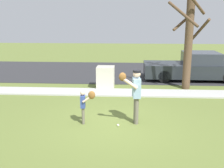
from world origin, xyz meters
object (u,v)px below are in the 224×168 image
Objects in this scene: baseball at (118,125)px; street_tree_near at (189,40)px; person_adult at (135,91)px; person_child at (85,102)px; parked_pickup_dark at (194,67)px; utility_cabinet at (106,77)px.

street_tree_near is (3.02, 4.86, 2.24)m from baseball.
street_tree_near is at bearing -124.17° from person_adult.
person_adult is 1.20m from baseball.
parked_pickup_dark is at bearing 48.54° from person_child.
person_child is at bearing 172.57° from baseball.
street_tree_near is (2.50, 4.56, 1.20)m from person_adult.
parked_pickup_dark is (4.61, 2.12, 0.15)m from utility_cabinet.
person_child is at bearing 0.70° from person_adult.
utility_cabinet is (-0.79, 4.70, 0.48)m from baseball.
person_child is 0.21× the size of parked_pickup_dark.
baseball is 0.02× the size of street_tree_near.
parked_pickup_dark is (4.86, 6.69, -0.04)m from person_child.
person_adult is 0.41× the size of street_tree_near.
street_tree_near is at bearing 43.90° from person_child.
baseball is at bearing 24.96° from person_adult.
person_adult is 1.65× the size of utility_cabinet.
parked_pickup_dark is (3.82, 6.82, 0.64)m from baseball.
person_adult is 5.33m from street_tree_near.
person_adult reaches higher than utility_cabinet.
person_adult is 1.55× the size of person_child.
street_tree_near is (3.80, 0.16, 1.76)m from utility_cabinet.
street_tree_near is at bearing 58.17° from baseball.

